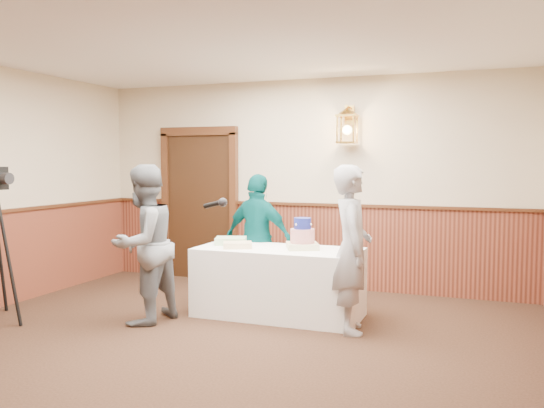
% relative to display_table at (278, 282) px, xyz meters
% --- Properties ---
extents(ground, '(7.00, 7.00, 0.00)m').
position_rel_display_table_xyz_m(ground, '(-0.18, -1.90, -0.38)').
color(ground, black).
rests_on(ground, ground).
extents(room_shell, '(6.02, 7.02, 2.81)m').
position_rel_display_table_xyz_m(room_shell, '(-0.24, -1.45, 1.15)').
color(room_shell, '#C8B496').
rests_on(room_shell, ground).
extents(display_table, '(1.80, 0.80, 0.75)m').
position_rel_display_table_xyz_m(display_table, '(0.00, 0.00, 0.00)').
color(display_table, white).
rests_on(display_table, ground).
extents(tiered_cake, '(0.44, 0.44, 0.34)m').
position_rel_display_table_xyz_m(tiered_cake, '(0.26, 0.05, 0.51)').
color(tiered_cake, beige).
rests_on(tiered_cake, display_table).
extents(sheet_cake_yellow, '(0.38, 0.34, 0.06)m').
position_rel_display_table_xyz_m(sheet_cake_yellow, '(-0.43, -0.13, 0.41)').
color(sheet_cake_yellow, '#EAC58C').
rests_on(sheet_cake_yellow, display_table).
extents(sheet_cake_green, '(0.42, 0.37, 0.08)m').
position_rel_display_table_xyz_m(sheet_cake_green, '(-0.62, 0.10, 0.42)').
color(sheet_cake_green, '#8DBF87').
rests_on(sheet_cake_green, display_table).
extents(interviewer, '(1.50, 0.91, 1.67)m').
position_rel_display_table_xyz_m(interviewer, '(-1.23, -0.75, 0.46)').
color(interviewer, slate).
rests_on(interviewer, ground).
extents(baker, '(0.57, 0.70, 1.67)m').
position_rel_display_table_xyz_m(baker, '(0.88, -0.28, 0.46)').
color(baker, '#95959B').
rests_on(baker, ground).
extents(assistant_p, '(0.97, 0.56, 1.55)m').
position_rel_display_table_xyz_m(assistant_p, '(-0.44, 0.49, 0.40)').
color(assistant_p, '#054C4D').
rests_on(assistant_p, ground).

